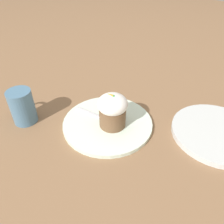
{
  "coord_description": "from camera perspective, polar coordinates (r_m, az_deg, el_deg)",
  "views": [
    {
      "loc": [
        -0.33,
        0.36,
        0.43
      ],
      "look_at": [
        -0.02,
        0.0,
        0.06
      ],
      "focal_mm": 35.0,
      "sensor_mm": 36.0,
      "label": 1
    }
  ],
  "objects": [
    {
      "name": "side_plate",
      "position": [
        0.68,
        25.73,
        -4.86
      ],
      "size": [
        0.25,
        0.25,
        0.02
      ],
      "color": "silver",
      "rests_on": "ground_plane"
    },
    {
      "name": "coffee_cup",
      "position": [
        0.69,
        -22.42,
        1.33
      ],
      "size": [
        0.1,
        0.07,
        0.1
      ],
      "color": "teal",
      "rests_on": "ground_plane"
    },
    {
      "name": "carrot_cake",
      "position": [
        0.6,
        -0.0,
        0.45
      ],
      "size": [
        0.08,
        0.08,
        0.1
      ],
      "color": "brown",
      "rests_on": "dessert_plate"
    },
    {
      "name": "dessert_plate",
      "position": [
        0.65,
        -1.15,
        -2.93
      ],
      "size": [
        0.26,
        0.26,
        0.01
      ],
      "color": "silver",
      "rests_on": "ground_plane"
    },
    {
      "name": "ground_plane",
      "position": [
        0.65,
        -1.15,
        -3.32
      ],
      "size": [
        4.0,
        4.0,
        0.0
      ],
      "primitive_type": "plane",
      "color": "#846042"
    },
    {
      "name": "spoon",
      "position": [
        0.66,
        -3.11,
        -1.22
      ],
      "size": [
        0.13,
        0.04,
        0.01
      ],
      "color": "silver",
      "rests_on": "dessert_plate"
    }
  ]
}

